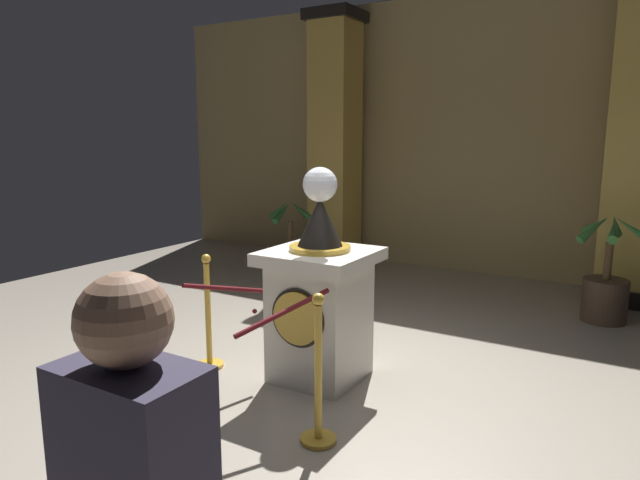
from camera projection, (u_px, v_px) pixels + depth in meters
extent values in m
plane|color=#9E9384|center=(317.00, 383.00, 4.56)|extent=(10.68, 10.68, 0.00)
cube|color=tan|center=(479.00, 136.00, 8.04)|extent=(10.68, 0.16, 3.98)
cube|color=silver|center=(320.00, 321.00, 4.59)|extent=(0.66, 0.66, 0.98)
cube|color=silver|center=(320.00, 256.00, 4.49)|extent=(0.83, 0.83, 0.10)
cylinder|color=gold|center=(297.00, 319.00, 4.27)|extent=(0.42, 0.03, 0.42)
cylinder|color=black|center=(298.00, 318.00, 4.28)|extent=(0.47, 0.01, 0.47)
cylinder|color=gold|center=(320.00, 248.00, 4.48)|extent=(0.50, 0.50, 0.04)
cone|color=black|center=(320.00, 221.00, 4.44)|extent=(0.36, 0.36, 0.39)
cylinder|color=gold|center=(320.00, 198.00, 4.40)|extent=(0.03, 0.03, 0.07)
sphere|color=silver|center=(320.00, 185.00, 4.39)|extent=(0.28, 0.28, 0.28)
cylinder|color=gold|center=(210.00, 365.00, 4.88)|extent=(0.24, 0.24, 0.03)
cylinder|color=gold|center=(208.00, 316.00, 4.80)|extent=(0.05, 0.05, 0.93)
sphere|color=gold|center=(206.00, 259.00, 4.71)|extent=(0.08, 0.08, 0.08)
cylinder|color=gold|center=(318.00, 439.00, 3.68)|extent=(0.24, 0.24, 0.03)
cylinder|color=gold|center=(318.00, 375.00, 3.60)|extent=(0.05, 0.05, 0.93)
sphere|color=gold|center=(318.00, 299.00, 3.51)|extent=(0.08, 0.08, 0.08)
cylinder|color=#591419|center=(229.00, 289.00, 4.44)|extent=(0.32, 0.74, 0.22)
cylinder|color=#591419|center=(284.00, 312.00, 3.84)|extent=(0.32, 0.74, 0.22)
sphere|color=#591419|center=(255.00, 311.00, 4.16)|extent=(0.04, 0.04, 0.04)
cube|color=black|center=(334.00, 257.00, 8.91)|extent=(0.72, 0.72, 0.20)
cube|color=gold|center=(335.00, 141.00, 8.58)|extent=(0.63, 0.63, 3.82)
cube|color=black|center=(336.00, 16.00, 8.25)|extent=(0.75, 0.75, 0.16)
cube|color=black|center=(626.00, 293.00, 6.84)|extent=(0.82, 0.82, 0.20)
cylinder|color=#4C3828|center=(290.00, 261.00, 8.13)|extent=(0.57, 0.57, 0.40)
cylinder|color=brown|center=(290.00, 235.00, 8.06)|extent=(0.08, 0.08, 0.39)
cone|color=#265928|center=(302.00, 211.00, 7.89)|extent=(0.41, 0.10, 0.30)
cone|color=#265928|center=(299.00, 209.00, 8.16)|extent=(0.13, 0.40, 0.31)
cone|color=#265928|center=(280.00, 209.00, 8.13)|extent=(0.40, 0.17, 0.34)
cone|color=#265928|center=(282.00, 212.00, 7.82)|extent=(0.11, 0.40, 0.31)
cylinder|color=#4C3828|center=(604.00, 300.00, 6.06)|extent=(0.46, 0.46, 0.47)
cylinder|color=brown|center=(608.00, 261.00, 5.98)|extent=(0.08, 0.08, 0.40)
cone|color=#387533|center=(634.00, 230.00, 5.78)|extent=(0.42, 0.18, 0.31)
cone|color=#387533|center=(616.00, 225.00, 6.08)|extent=(0.14, 0.40, 0.33)
cone|color=#387533|center=(596.00, 225.00, 6.11)|extent=(0.35, 0.37, 0.31)
cone|color=#387533|center=(594.00, 228.00, 5.87)|extent=(0.34, 0.35, 0.35)
cone|color=#387533|center=(613.00, 231.00, 5.72)|extent=(0.14, 0.43, 0.24)
sphere|color=#997056|center=(124.00, 320.00, 1.27)|extent=(0.22, 0.22, 0.22)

